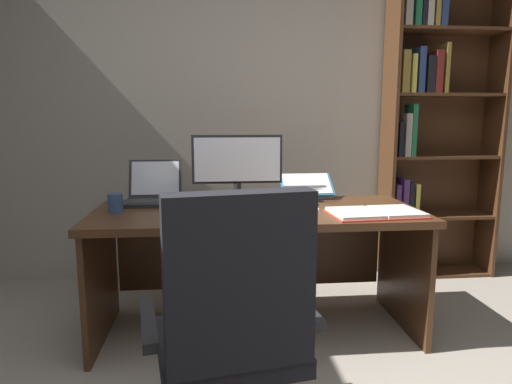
{
  "coord_description": "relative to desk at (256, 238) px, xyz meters",
  "views": [
    {
      "loc": [
        -0.41,
        -1.13,
        1.21
      ],
      "look_at": [
        -0.18,
        1.24,
        0.82
      ],
      "focal_mm": 31.66,
      "sensor_mm": 36.0,
      "label": 1
    }
  ],
  "objects": [
    {
      "name": "office_chair",
      "position": [
        -0.18,
        -1.04,
        -0.11
      ],
      "size": [
        0.67,
        0.6,
        0.99
      ],
      "rotation": [
        0.0,
        0.0,
        0.17
      ],
      "color": "#232326",
      "rests_on": "ground"
    },
    {
      "name": "coffee_mug",
      "position": [
        -0.76,
        -0.08,
        0.24
      ],
      "size": [
        0.08,
        0.08,
        0.1
      ],
      "primitive_type": "cylinder",
      "color": "#334C7A",
      "rests_on": "desk"
    },
    {
      "name": "bookshelf",
      "position": [
        1.38,
        0.75,
        0.6
      ],
      "size": [
        0.85,
        0.28,
        2.3
      ],
      "color": "#4C2D19",
      "rests_on": "ground"
    },
    {
      "name": "desk",
      "position": [
        0.0,
        0.0,
        0.0
      ],
      "size": [
        1.79,
        0.76,
        0.71
      ],
      "color": "#4C2D19",
      "rests_on": "ground"
    },
    {
      "name": "open_binder",
      "position": [
        0.6,
        -0.28,
        0.2
      ],
      "size": [
        0.49,
        0.32,
        0.02
      ],
      "rotation": [
        0.0,
        0.0,
        0.07
      ],
      "color": "#DB422D",
      "rests_on": "desk"
    },
    {
      "name": "keyboard",
      "position": [
        -0.09,
        -0.23,
        0.2
      ],
      "size": [
        0.42,
        0.15,
        0.02
      ],
      "primitive_type": "cube",
      "color": "#232326",
      "rests_on": "desk"
    },
    {
      "name": "notepad",
      "position": [
        0.27,
        -0.04,
        0.19
      ],
      "size": [
        0.17,
        0.22,
        0.01
      ],
      "primitive_type": "cube",
      "rotation": [
        0.0,
        0.0,
        -0.08
      ],
      "color": "silver",
      "rests_on": "desk"
    },
    {
      "name": "reading_stand_with_book",
      "position": [
        0.35,
        0.23,
        0.26
      ],
      "size": [
        0.32,
        0.24,
        0.15
      ],
      "color": "#232326",
      "rests_on": "desk"
    },
    {
      "name": "monitor",
      "position": [
        -0.09,
        0.18,
        0.39
      ],
      "size": [
        0.54,
        0.16,
        0.4
      ],
      "color": "#232326",
      "rests_on": "desk"
    },
    {
      "name": "computer_mouse",
      "position": [
        -0.39,
        -0.23,
        0.21
      ],
      "size": [
        0.06,
        0.1,
        0.04
      ],
      "primitive_type": "ellipsoid",
      "color": "#232326",
      "rests_on": "desk"
    },
    {
      "name": "wall_back",
      "position": [
        0.17,
        0.97,
        0.83
      ],
      "size": [
        5.08,
        0.12,
        2.71
      ],
      "primitive_type": "cube",
      "color": "#A89E8E",
      "rests_on": "ground"
    },
    {
      "name": "pen",
      "position": [
        0.29,
        -0.04,
        0.2
      ],
      "size": [
        0.14,
        0.02,
        0.01
      ],
      "primitive_type": "cylinder",
      "rotation": [
        0.0,
        1.57,
        -0.1
      ],
      "color": "navy",
      "rests_on": "notepad"
    },
    {
      "name": "laptop",
      "position": [
        -0.59,
        0.19,
        0.24
      ],
      "size": [
        0.32,
        0.33,
        0.24
      ],
      "color": "#232326",
      "rests_on": "desk"
    }
  ]
}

